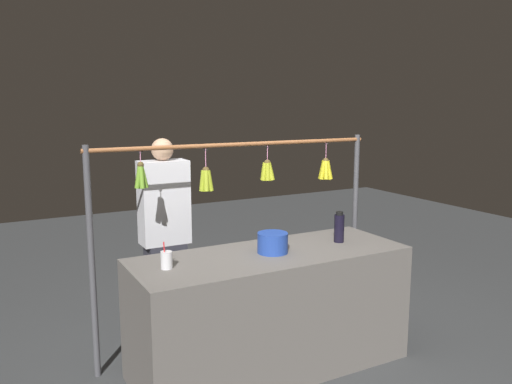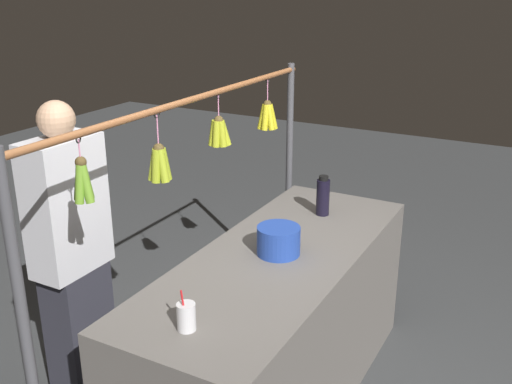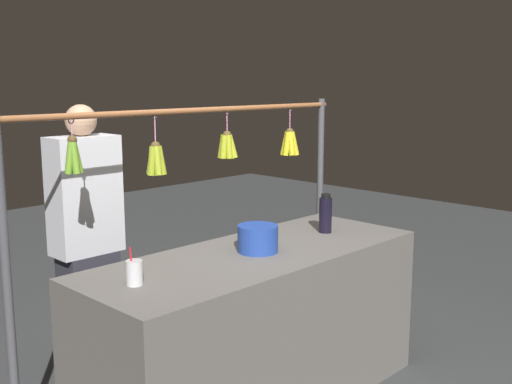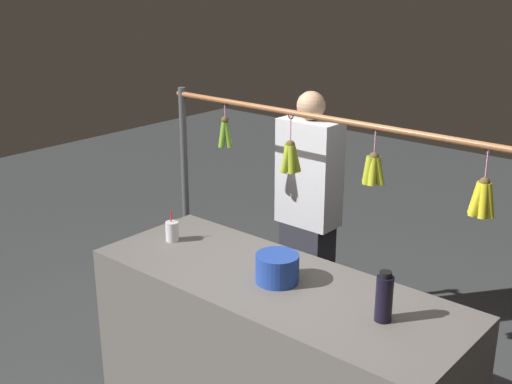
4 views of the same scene
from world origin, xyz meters
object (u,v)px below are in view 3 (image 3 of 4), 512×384
object	(u,v)px
water_bottle	(325,214)
drink_cup	(134,273)
blue_bucket	(257,238)
vendor_person	(87,247)

from	to	relation	value
water_bottle	drink_cup	size ratio (longest dim) A/B	1.34
blue_bucket	drink_cup	xyz separation A→B (m)	(0.77, -0.01, -0.02)
blue_bucket	water_bottle	bearing A→B (deg)	-179.59
water_bottle	vendor_person	xyz separation A→B (m)	(1.06, -0.90, -0.17)
blue_bucket	drink_cup	size ratio (longest dim) A/B	1.23
water_bottle	vendor_person	world-z (taller)	vendor_person
vendor_person	water_bottle	bearing A→B (deg)	139.69
water_bottle	blue_bucket	world-z (taller)	water_bottle
blue_bucket	drink_cup	bearing A→B (deg)	-0.76
blue_bucket	vendor_person	bearing A→B (deg)	-62.19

